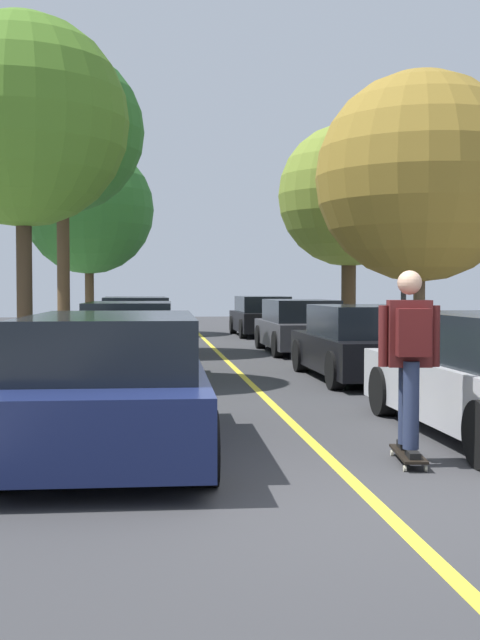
# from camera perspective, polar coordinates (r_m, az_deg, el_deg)

# --- Properties ---
(ground) EXTENTS (80.00, 80.00, 0.00)m
(ground) POSITION_cam_1_polar(r_m,az_deg,el_deg) (6.43, 9.64, -12.77)
(ground) COLOR #353538
(center_line) EXTENTS (0.12, 39.20, 0.01)m
(center_line) POSITION_cam_1_polar(r_m,az_deg,el_deg) (10.25, 3.41, -7.05)
(center_line) COLOR gold
(center_line) RESTS_ON ground
(parked_car_left_nearest) EXTENTS (2.03, 4.60, 1.39)m
(parked_car_left_nearest) POSITION_cam_1_polar(r_m,az_deg,el_deg) (8.30, -9.05, -4.46)
(parked_car_left_nearest) COLOR navy
(parked_car_left_nearest) RESTS_ON ground
(parked_car_left_near) EXTENTS (1.93, 4.23, 1.40)m
(parked_car_left_near) POSITION_cam_1_polar(r_m,az_deg,el_deg) (14.92, -7.87, -1.47)
(parked_car_left_near) COLOR #1E5B33
(parked_car_left_near) RESTS_ON ground
(parked_car_left_far) EXTENTS (1.96, 4.70, 1.43)m
(parked_car_left_far) POSITION_cam_1_polar(r_m,az_deg,el_deg) (20.60, -7.46, -0.36)
(parked_car_left_far) COLOR navy
(parked_car_left_far) RESTS_ON ground
(parked_car_right_near) EXTENTS (1.98, 4.29, 1.35)m
(parked_car_right_near) POSITION_cam_1_polar(r_m,az_deg,el_deg) (14.69, 8.77, -1.67)
(parked_car_right_near) COLOR black
(parked_car_right_near) RESTS_ON ground
(parked_car_right_far) EXTENTS (1.92, 4.30, 1.36)m
(parked_car_right_far) POSITION_cam_1_polar(r_m,az_deg,el_deg) (20.64, 4.33, -0.46)
(parked_car_right_far) COLOR #38383D
(parked_car_right_far) RESTS_ON ground
(parked_car_right_farthest) EXTENTS (1.95, 4.26, 1.37)m
(parked_car_right_farthest) POSITION_cam_1_polar(r_m,az_deg,el_deg) (27.67, 1.58, 0.27)
(parked_car_right_farthest) COLOR black
(parked_car_right_farthest) RESTS_ON ground
(street_tree_left_nearest) EXTENTS (3.61, 3.61, 6.18)m
(street_tree_left_nearest) POSITION_cam_1_polar(r_m,az_deg,el_deg) (14.49, -15.24, 13.49)
(street_tree_left_nearest) COLOR #3D2D1E
(street_tree_left_nearest) RESTS_ON sidewalk_left
(street_tree_left_near) EXTENTS (4.04, 4.04, 7.42)m
(street_tree_left_near) POSITION_cam_1_polar(r_m,az_deg,el_deg) (20.74, -12.56, 12.97)
(street_tree_left_near) COLOR #4C3823
(street_tree_left_near) RESTS_ON sidewalk_left
(street_tree_left_far) EXTENTS (4.57, 4.57, 6.58)m
(street_tree_left_far) POSITION_cam_1_polar(r_m,az_deg,el_deg) (28.95, -10.73, 7.74)
(street_tree_left_far) COLOR #4C3823
(street_tree_left_far) RESTS_ON sidewalk_left
(street_tree_right_nearest) EXTENTS (4.37, 4.37, 6.02)m
(street_tree_right_nearest) POSITION_cam_1_polar(r_m,az_deg,el_deg) (17.33, 12.73, 9.89)
(street_tree_right_nearest) COLOR brown
(street_tree_right_nearest) RESTS_ON sidewalk_right
(street_tree_right_near) EXTENTS (4.03, 4.03, 6.16)m
(street_tree_right_near) POSITION_cam_1_polar(r_m,az_deg,el_deg) (23.09, 7.78, 8.76)
(street_tree_right_near) COLOR #4C3823
(street_tree_right_near) RESTS_ON sidewalk_right
(streetlamp) EXTENTS (0.36, 0.24, 4.99)m
(streetlamp) POSITION_cam_1_polar(r_m,az_deg,el_deg) (18.16, 11.62, 6.56)
(streetlamp) COLOR #38383D
(streetlamp) RESTS_ON sidewalk_right
(skateboard) EXTENTS (0.33, 0.86, 0.10)m
(skateboard) POSITION_cam_1_polar(r_m,az_deg,el_deg) (7.87, 11.90, -9.35)
(skateboard) COLOR black
(skateboard) RESTS_ON ground
(skateboarder) EXTENTS (0.59, 0.71, 1.73)m
(skateboarder) POSITION_cam_1_polar(r_m,az_deg,el_deg) (7.70, 12.01, -2.11)
(skateboarder) COLOR black
(skateboarder) RESTS_ON skateboard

